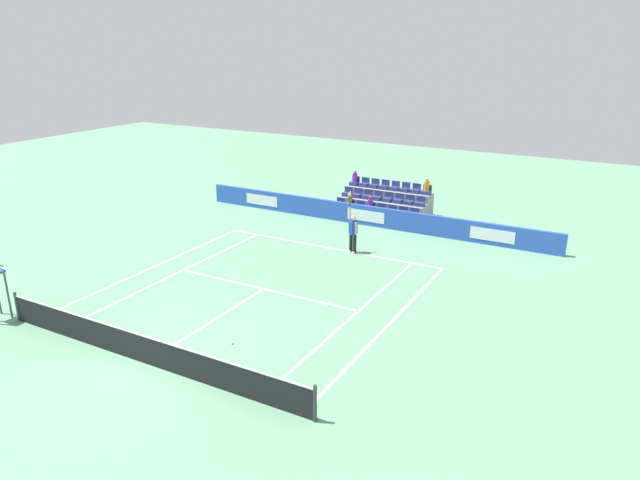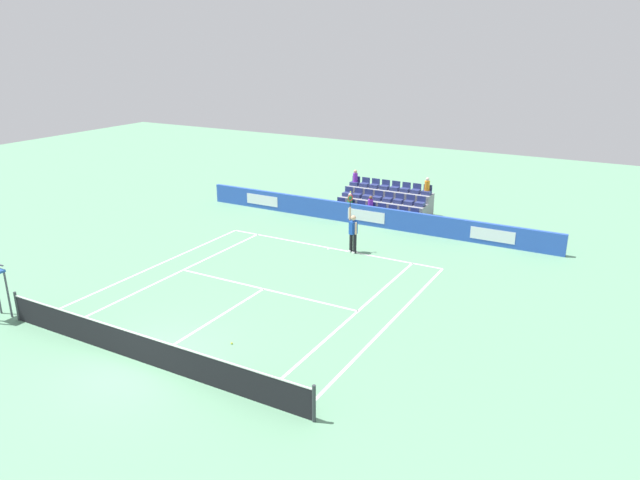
% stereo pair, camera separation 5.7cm
% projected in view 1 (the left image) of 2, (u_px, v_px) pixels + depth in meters
% --- Properties ---
extents(ground_plane, '(80.00, 80.00, 0.00)m').
position_uv_depth(ground_plane, '(145.00, 363.00, 17.94)').
color(ground_plane, '#669E77').
extents(line_baseline, '(10.97, 0.10, 0.01)m').
position_uv_depth(line_baseline, '(329.00, 248.00, 27.77)').
color(line_baseline, white).
rests_on(line_baseline, ground).
extents(line_service, '(8.23, 0.10, 0.01)m').
position_uv_depth(line_service, '(264.00, 289.00, 23.23)').
color(line_service, white).
rests_on(line_service, ground).
extents(line_centre_service, '(0.10, 6.40, 0.01)m').
position_uv_depth(line_centre_service, '(212.00, 321.00, 20.58)').
color(line_centre_service, white).
rests_on(line_centre_service, ground).
extents(line_singles_sideline_left, '(0.10, 11.89, 0.01)m').
position_uv_depth(line_singles_sideline_left, '(176.00, 274.00, 24.74)').
color(line_singles_sideline_left, white).
rests_on(line_singles_sideline_left, ground).
extents(line_singles_sideline_right, '(0.10, 11.89, 0.01)m').
position_uv_depth(line_singles_sideline_right, '(353.00, 316.00, 20.97)').
color(line_singles_sideline_right, white).
rests_on(line_singles_sideline_right, ground).
extents(line_doubles_sideline_left, '(0.10, 11.89, 0.01)m').
position_uv_depth(line_doubles_sideline_left, '(152.00, 268.00, 25.37)').
color(line_doubles_sideline_left, white).
rests_on(line_doubles_sideline_left, ground).
extents(line_doubles_sideline_right, '(0.10, 11.89, 0.01)m').
position_uv_depth(line_doubles_sideline_right, '(389.00, 325.00, 20.34)').
color(line_doubles_sideline_right, white).
rests_on(line_doubles_sideline_right, ground).
extents(line_centre_mark, '(0.10, 0.20, 0.01)m').
position_uv_depth(line_centre_mark, '(328.00, 248.00, 27.69)').
color(line_centre_mark, white).
rests_on(line_centre_mark, ground).
extents(sponsor_barrier, '(19.71, 0.22, 1.05)m').
position_uv_depth(sponsor_barrier, '(367.00, 215.00, 31.02)').
color(sponsor_barrier, blue).
rests_on(sponsor_barrier, ground).
extents(tennis_net, '(11.97, 0.10, 1.07)m').
position_uv_depth(tennis_net, '(143.00, 349.00, 17.78)').
color(tennis_net, '#33383D').
rests_on(tennis_net, ground).
extents(tennis_player, '(0.51, 0.43, 2.85)m').
position_uv_depth(tennis_player, '(353.00, 232.00, 26.88)').
color(tennis_player, black).
rests_on(tennis_player, ground).
extents(stadium_stand, '(4.96, 2.85, 2.20)m').
position_uv_depth(stadium_stand, '(384.00, 205.00, 32.94)').
color(stadium_stand, gray).
rests_on(stadium_stand, ground).
extents(loose_tennis_ball, '(0.07, 0.07, 0.07)m').
position_uv_depth(loose_tennis_ball, '(232.00, 343.00, 19.03)').
color(loose_tennis_ball, '#D1E533').
rests_on(loose_tennis_ball, ground).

